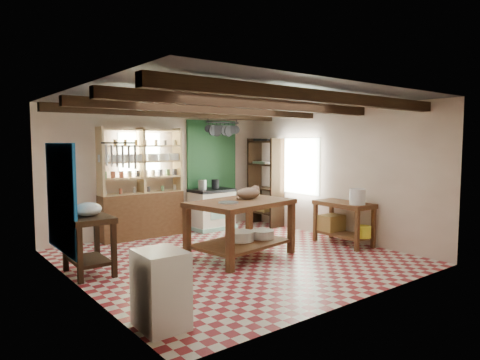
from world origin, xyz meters
TOP-DOWN VIEW (x-y plane):
  - floor at (0.00, 0.00)m, footprint 5.00×5.00m
  - ceiling at (0.00, 0.00)m, footprint 5.00×5.00m
  - wall_back at (0.00, 2.50)m, footprint 5.00×0.04m
  - wall_front at (0.00, -2.50)m, footprint 5.00×0.04m
  - wall_left at (-2.50, 0.00)m, footprint 0.04×5.00m
  - wall_right at (2.50, 0.00)m, footprint 0.04×5.00m
  - ceiling_beams at (0.00, 0.00)m, footprint 5.00×3.80m
  - blue_wall_patch at (-2.47, 0.90)m, footprint 0.04×1.40m
  - green_wall_patch at (1.25, 2.47)m, footprint 1.30×0.04m
  - window_back at (-0.50, 2.48)m, footprint 0.90×0.02m
  - window_right at (2.48, 1.00)m, footprint 0.02×1.30m
  - utensil_rail at (-2.44, -1.20)m, footprint 0.06×0.90m
  - pot_rack at (1.25, 2.05)m, footprint 0.86×0.12m
  - shelving_unit at (-0.55, 2.31)m, footprint 1.70×0.34m
  - tall_rack at (2.28, 1.80)m, footprint 0.40×0.86m
  - work_table at (0.13, -0.04)m, footprint 1.83×1.37m
  - stove at (1.02, 2.15)m, footprint 0.94×0.65m
  - prep_table at (-2.20, 0.55)m, footprint 0.60×0.85m
  - white_cabinet at (-2.22, -1.72)m, footprint 0.46×0.55m
  - right_counter at (2.18, -0.53)m, footprint 0.60×1.14m
  - cat at (0.37, 0.05)m, footprint 0.52×0.46m
  - steel_tray at (-0.21, -0.14)m, footprint 0.38×0.38m
  - basin_large at (0.17, 0.02)m, footprint 0.53×0.53m
  - basin_small at (0.59, -0.06)m, footprint 0.46×0.46m
  - kettle_left at (0.77, 2.14)m, footprint 0.19×0.19m
  - kettle_right at (1.12, 2.15)m, footprint 0.17×0.17m
  - enamel_bowl at (-2.20, 0.55)m, footprint 0.40×0.40m
  - white_bucket at (2.12, -0.88)m, footprint 0.29×0.29m
  - wicker_basket at (2.19, -0.23)m, footprint 0.45×0.36m
  - yellow_tub at (2.16, -0.98)m, footprint 0.29×0.29m

SIDE VIEW (x-z plane):
  - floor at x=0.00m, z-range -0.02..0.00m
  - yellow_tub at x=2.16m, z-range 0.21..0.42m
  - basin_small at x=0.59m, z-range 0.25..0.39m
  - basin_large at x=0.17m, z-range 0.25..0.41m
  - wicker_basket at x=2.19m, z-range 0.21..0.52m
  - right_counter at x=2.18m, z-range 0.00..0.80m
  - white_cabinet at x=-2.22m, z-range 0.00..0.81m
  - prep_table at x=-2.20m, z-range 0.00..0.85m
  - stove at x=1.02m, z-range 0.00..0.89m
  - work_table at x=0.13m, z-range 0.00..0.94m
  - white_bucket at x=2.12m, z-range 0.80..1.08m
  - enamel_bowl at x=-2.20m, z-range 0.85..1.05m
  - steel_tray at x=-0.21m, z-range 0.94..0.96m
  - kettle_right at x=1.12m, z-range 0.89..1.09m
  - kettle_left at x=0.77m, z-range 0.89..1.10m
  - tall_rack at x=2.28m, z-range 0.00..2.00m
  - cat at x=0.37m, z-range 0.94..1.14m
  - blue_wall_patch at x=-2.47m, z-range 0.30..1.90m
  - shelving_unit at x=-0.55m, z-range 0.00..2.20m
  - green_wall_patch at x=1.25m, z-range 0.10..2.40m
  - wall_back at x=0.00m, z-range 0.00..2.60m
  - wall_front at x=0.00m, z-range 0.00..2.60m
  - wall_left at x=-2.50m, z-range 0.00..2.60m
  - wall_right at x=2.50m, z-range 0.00..2.60m
  - window_right at x=2.48m, z-range 0.80..2.00m
  - window_back at x=-0.50m, z-range 1.30..2.10m
  - utensil_rail at x=-2.44m, z-range 1.64..1.92m
  - pot_rack at x=1.25m, z-range 2.00..2.36m
  - ceiling_beams at x=0.00m, z-range 2.40..2.56m
  - ceiling at x=0.00m, z-range 2.59..2.61m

